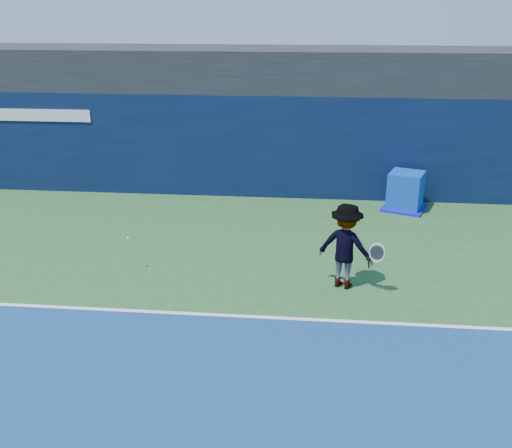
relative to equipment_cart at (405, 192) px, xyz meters
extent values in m
plane|color=#285A2A|center=(-4.41, -9.37, -0.48)|extent=(80.00, 80.00, 0.00)
cube|color=white|center=(-4.41, -6.37, -0.47)|extent=(24.00, 0.10, 0.01)
cube|color=black|center=(-4.41, 2.13, 3.12)|extent=(36.00, 3.00, 1.20)
cube|color=#091535|center=(-4.41, 1.13, 1.02)|extent=(36.00, 1.00, 3.00)
cube|color=white|center=(-11.41, 0.62, 1.87)|extent=(4.50, 0.04, 0.35)
cube|color=#0C36B0|center=(0.00, 0.00, 0.05)|extent=(1.14, 1.14, 1.06)
cube|color=#0C10B5|center=(0.00, 0.00, -0.45)|extent=(1.42, 1.42, 0.07)
imported|color=silver|center=(-1.93, -4.93, 0.40)|extent=(1.31, 1.03, 1.78)
cylinder|color=black|center=(-1.48, -5.18, 0.17)|extent=(0.08, 0.16, 0.28)
torus|color=white|center=(-1.34, -5.23, 0.42)|extent=(0.33, 0.18, 0.32)
cylinder|color=black|center=(-1.34, -5.23, 0.42)|extent=(0.27, 0.14, 0.27)
sphere|color=#CFD818|center=(-6.51, -4.63, 0.27)|extent=(0.07, 0.07, 0.07)
camera|label=1|loc=(-2.72, -15.55, 4.94)|focal=40.00mm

